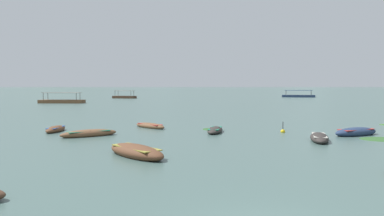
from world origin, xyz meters
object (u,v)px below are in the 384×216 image
(rowboat_5, at_px, (136,152))
(mooring_buoy, at_px, (283,131))
(rowboat_2, at_px, (319,138))
(rowboat_8, at_px, (56,129))
(ferry_1, at_px, (298,96))
(rowboat_6, at_px, (356,132))
(rowboat_3, at_px, (150,126))
(ferry_2, at_px, (62,101))
(ferry_0, at_px, (124,97))
(rowboat_4, at_px, (215,130))
(rowboat_9, at_px, (89,134))

(rowboat_5, height_order, mooring_buoy, mooring_buoy)
(rowboat_2, relative_size, mooring_buoy, 4.18)
(rowboat_5, relative_size, mooring_buoy, 4.58)
(rowboat_8, relative_size, ferry_1, 0.30)
(rowboat_5, xyz_separation_m, rowboat_6, (16.30, 7.21, -0.01))
(rowboat_2, distance_m, rowboat_5, 13.14)
(rowboat_3, relative_size, mooring_buoy, 3.62)
(rowboat_5, xyz_separation_m, ferry_1, (46.15, 99.01, 0.20))
(rowboat_8, distance_m, ferry_2, 52.88)
(rowboat_3, relative_size, ferry_0, 0.48)
(rowboat_4, relative_size, ferry_0, 0.50)
(rowboat_4, height_order, rowboat_6, rowboat_6)
(rowboat_5, bearing_deg, rowboat_8, 123.85)
(rowboat_5, height_order, rowboat_8, rowboat_5)
(rowboat_3, xyz_separation_m, mooring_buoy, (10.98, -4.14, -0.08))
(rowboat_5, xyz_separation_m, mooring_buoy, (11.18, 9.21, -0.15))
(rowboat_6, xyz_separation_m, ferry_0, (-27.11, 85.33, 0.21))
(rowboat_3, relative_size, rowboat_5, 0.79)
(rowboat_2, distance_m, rowboat_8, 20.90)
(rowboat_3, distance_m, rowboat_5, 13.35)
(rowboat_3, distance_m, mooring_buoy, 11.73)
(rowboat_4, bearing_deg, rowboat_2, -37.12)
(rowboat_6, distance_m, mooring_buoy, 5.50)
(rowboat_2, bearing_deg, ferry_2, 120.08)
(rowboat_2, height_order, rowboat_8, rowboat_2)
(rowboat_6, relative_size, ferry_1, 0.40)
(rowboat_8, bearing_deg, ferry_0, 92.29)
(rowboat_9, distance_m, ferry_2, 56.83)
(ferry_0, relative_size, mooring_buoy, 7.55)
(rowboat_3, height_order, rowboat_9, rowboat_9)
(rowboat_9, xyz_separation_m, ferry_0, (-6.62, 84.40, 0.25))
(ferry_0, distance_m, ferry_1, 57.32)
(rowboat_9, relative_size, ferry_2, 0.44)
(rowboat_5, bearing_deg, rowboat_6, 23.86)
(rowboat_9, xyz_separation_m, mooring_buoy, (15.36, 1.08, -0.10))
(rowboat_6, distance_m, ferry_2, 66.67)
(rowboat_2, bearing_deg, rowboat_6, 32.21)
(rowboat_5, distance_m, ferry_2, 65.86)
(rowboat_4, bearing_deg, rowboat_5, -120.26)
(ferry_1, bearing_deg, rowboat_6, -108.01)
(rowboat_6, distance_m, ferry_1, 96.53)
(rowboat_6, distance_m, ferry_0, 89.53)
(rowboat_6, bearing_deg, mooring_buoy, 158.61)
(rowboat_6, bearing_deg, ferry_2, 124.17)
(rowboat_2, distance_m, rowboat_4, 8.31)
(ferry_0, relative_size, ferry_2, 0.76)
(rowboat_3, relative_size, rowboat_6, 0.82)
(rowboat_8, distance_m, ferry_0, 81.33)
(rowboat_4, distance_m, rowboat_9, 9.96)
(rowboat_4, relative_size, rowboat_5, 0.83)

